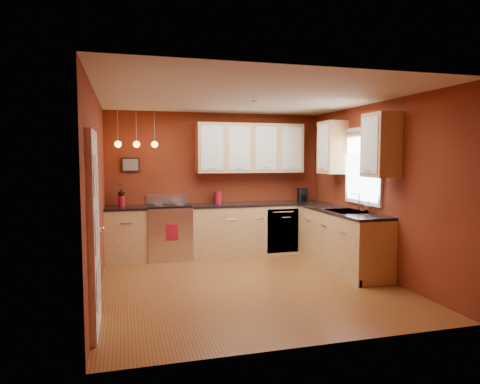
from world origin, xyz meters
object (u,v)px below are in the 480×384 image
object	(u,v)px
coffee_maker	(303,195)
soap_pump	(368,207)
gas_range	(169,231)
sink	(347,213)
red_canister	(218,197)

from	to	relation	value
coffee_maker	soap_pump	xyz separation A→B (m)	(0.24, -1.92, -0.03)
gas_range	coffee_maker	distance (m)	2.65
sink	coffee_maker	size ratio (longest dim) A/B	2.84
sink	red_canister	world-z (taller)	sink
red_canister	soap_pump	distance (m)	2.72
red_canister	soap_pump	size ratio (longest dim) A/B	1.24
gas_range	sink	distance (m)	3.05
coffee_maker	gas_range	bearing A→B (deg)	-170.90
gas_range	soap_pump	bearing A→B (deg)	-32.52
red_canister	coffee_maker	size ratio (longest dim) A/B	0.88
soap_pump	sink	bearing A→B (deg)	123.43
sink	gas_range	bearing A→B (deg)	150.22
red_canister	coffee_maker	bearing A→B (deg)	-0.73
red_canister	coffee_maker	distance (m)	1.67
coffee_maker	sink	bearing A→B (deg)	-82.26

